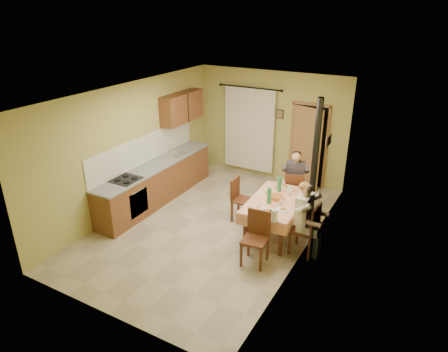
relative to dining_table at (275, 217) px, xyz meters
The scene contains 17 objects.
floor 1.38m from the dining_table, 164.88° to the right, with size 4.00×6.00×0.01m, color tan.
room_shell 1.96m from the dining_table, 164.88° to the right, with size 4.04×6.04×2.82m.
kitchen_run 2.99m from the dining_table, behind, with size 0.64×3.64×1.56m.
upper_cabinets 3.73m from the dining_table, 156.38° to the left, with size 0.35×1.40×0.70m, color brown.
curtain 3.26m from the dining_table, 125.59° to the left, with size 1.70×0.07×2.22m.
doorway 2.67m from the dining_table, 95.27° to the left, with size 0.96×0.29×2.15m.
dining_table is the anchor object (origin of this frame).
tableware 0.46m from the dining_table, 77.45° to the right, with size 0.81×1.61×0.33m.
chair_far 1.07m from the dining_table, 89.96° to the left, with size 0.51×0.51×0.97m.
chair_near 1.09m from the dining_table, 86.43° to the right, with size 0.46×0.46×0.98m.
chair_right 0.81m from the dining_table, 25.83° to the right, with size 0.46×0.46×1.01m.
chair_left 0.86m from the dining_table, 168.02° to the left, with size 0.40×0.40×0.95m.
man_far 1.19m from the dining_table, 90.17° to the left, with size 0.64×0.57×1.39m.
man_right 0.94m from the dining_table, 26.26° to the right, with size 0.47×0.59×1.39m.
stove_flue 0.93m from the dining_table, 22.26° to the left, with size 0.24×0.24×2.80m.
picture_back 3.13m from the dining_table, 111.39° to the left, with size 0.19×0.03×0.23m, color black.
picture_right 1.83m from the dining_table, 51.01° to the left, with size 0.03×0.31×0.21m, color brown.
Camera 1 is at (3.77, -6.24, 4.30)m, focal length 32.00 mm.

